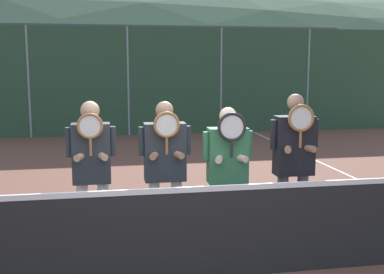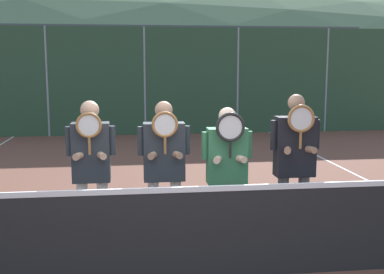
{
  "view_description": "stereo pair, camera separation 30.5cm",
  "coord_description": "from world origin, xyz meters",
  "px_view_note": "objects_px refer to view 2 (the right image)",
  "views": [
    {
      "loc": [
        -0.72,
        -4.58,
        2.19
      ],
      "look_at": [
        0.29,
        0.98,
        1.33
      ],
      "focal_mm": 45.0,
      "sensor_mm": 36.0,
      "label": 1
    },
    {
      "loc": [
        -0.41,
        -4.63,
        2.19
      ],
      "look_at": [
        0.29,
        0.98,
        1.33
      ],
      "focal_mm": 45.0,
      "sensor_mm": 36.0,
      "label": 2
    }
  ],
  "objects_px": {
    "player_rightmost": "(295,159)",
    "player_center_left": "(164,163)",
    "car_center": "(280,98)",
    "player_leftmost": "(91,165)",
    "car_far_left": "(0,102)",
    "car_left_of_center": "(146,99)",
    "player_center_right": "(227,167)"
  },
  "relations": [
    {
      "from": "player_rightmost",
      "to": "player_center_right",
      "type": "bearing_deg",
      "value": 177.69
    },
    {
      "from": "player_leftmost",
      "to": "player_center_right",
      "type": "height_order",
      "value": "player_leftmost"
    },
    {
      "from": "player_rightmost",
      "to": "car_far_left",
      "type": "height_order",
      "value": "player_rightmost"
    },
    {
      "from": "car_left_of_center",
      "to": "car_center",
      "type": "height_order",
      "value": "car_center"
    },
    {
      "from": "player_leftmost",
      "to": "car_left_of_center",
      "type": "xyz_separation_m",
      "value": [
        0.98,
        12.1,
        -0.14
      ]
    },
    {
      "from": "player_rightmost",
      "to": "car_center",
      "type": "bearing_deg",
      "value": 73.22
    },
    {
      "from": "player_center_left",
      "to": "car_left_of_center",
      "type": "bearing_deg",
      "value": 89.31
    },
    {
      "from": "player_rightmost",
      "to": "car_far_left",
      "type": "bearing_deg",
      "value": 117.76
    },
    {
      "from": "player_rightmost",
      "to": "player_leftmost",
      "type": "bearing_deg",
      "value": 176.39
    },
    {
      "from": "player_center_left",
      "to": "car_center",
      "type": "bearing_deg",
      "value": 66.81
    },
    {
      "from": "player_center_right",
      "to": "player_rightmost",
      "type": "xyz_separation_m",
      "value": [
        0.8,
        -0.03,
        0.08
      ]
    },
    {
      "from": "player_center_right",
      "to": "car_left_of_center",
      "type": "bearing_deg",
      "value": 92.7
    },
    {
      "from": "car_left_of_center",
      "to": "player_rightmost",
      "type": "bearing_deg",
      "value": -83.59
    },
    {
      "from": "player_rightmost",
      "to": "car_left_of_center",
      "type": "relative_size",
      "value": 0.4
    },
    {
      "from": "player_rightmost",
      "to": "player_center_left",
      "type": "bearing_deg",
      "value": 175.15
    },
    {
      "from": "player_center_right",
      "to": "car_left_of_center",
      "type": "xyz_separation_m",
      "value": [
        -0.58,
        12.21,
        -0.1
      ]
    },
    {
      "from": "player_rightmost",
      "to": "car_far_left",
      "type": "relative_size",
      "value": 0.43
    },
    {
      "from": "car_left_of_center",
      "to": "car_center",
      "type": "xyz_separation_m",
      "value": [
        5.12,
        0.18,
        0.0
      ]
    },
    {
      "from": "player_center_left",
      "to": "car_far_left",
      "type": "bearing_deg",
      "value": 112.17
    },
    {
      "from": "player_leftmost",
      "to": "player_center_left",
      "type": "xyz_separation_m",
      "value": [
        0.83,
        -0.02,
        -0.0
      ]
    },
    {
      "from": "player_leftmost",
      "to": "car_far_left",
      "type": "relative_size",
      "value": 0.42
    },
    {
      "from": "car_center",
      "to": "car_left_of_center",
      "type": "bearing_deg",
      "value": -178.04
    },
    {
      "from": "player_center_left",
      "to": "car_center",
      "type": "height_order",
      "value": "car_center"
    },
    {
      "from": "car_far_left",
      "to": "car_left_of_center",
      "type": "height_order",
      "value": "car_left_of_center"
    },
    {
      "from": "player_center_right",
      "to": "car_far_left",
      "type": "bearing_deg",
      "value": 114.83
    },
    {
      "from": "car_center",
      "to": "car_far_left",
      "type": "bearing_deg",
      "value": -179.57
    },
    {
      "from": "car_left_of_center",
      "to": "player_leftmost",
      "type": "bearing_deg",
      "value": -94.61
    },
    {
      "from": "car_far_left",
      "to": "car_left_of_center",
      "type": "xyz_separation_m",
      "value": [
        5.12,
        -0.1,
        0.04
      ]
    },
    {
      "from": "player_center_left",
      "to": "player_center_right",
      "type": "xyz_separation_m",
      "value": [
        0.72,
        -0.1,
        -0.04
      ]
    },
    {
      "from": "player_center_right",
      "to": "car_center",
      "type": "relative_size",
      "value": 0.4
    },
    {
      "from": "player_leftmost",
      "to": "car_center",
      "type": "distance_m",
      "value": 13.71
    },
    {
      "from": "car_far_left",
      "to": "player_rightmost",
      "type": "bearing_deg",
      "value": -62.24
    }
  ]
}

